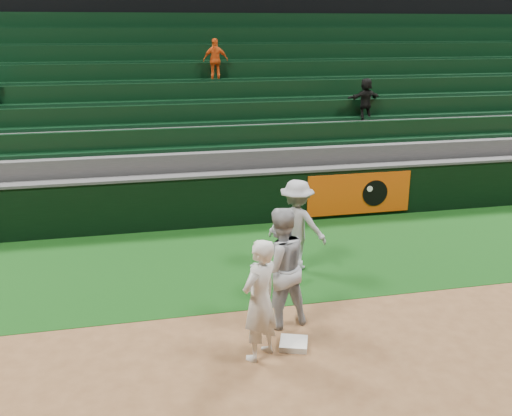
{
  "coord_description": "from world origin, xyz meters",
  "views": [
    {
      "loc": [
        -2.28,
        -7.33,
        4.45
      ],
      "look_at": [
        -0.15,
        2.3,
        1.3
      ],
      "focal_mm": 40.0,
      "sensor_mm": 36.0,
      "label": 1
    }
  ],
  "objects_px": {
    "base_coach": "(297,225)",
    "first_baseman": "(260,300)",
    "baserunner": "(279,267)",
    "first_base": "(294,344)"
  },
  "relations": [
    {
      "from": "first_base",
      "to": "baserunner",
      "type": "xyz_separation_m",
      "value": [
        -0.04,
        0.71,
        0.91
      ]
    },
    {
      "from": "first_baseman",
      "to": "base_coach",
      "type": "height_order",
      "value": "first_baseman"
    },
    {
      "from": "base_coach",
      "to": "baserunner",
      "type": "bearing_deg",
      "value": 100.2
    },
    {
      "from": "first_base",
      "to": "first_baseman",
      "type": "distance_m",
      "value": 1.01
    },
    {
      "from": "first_baseman",
      "to": "baserunner",
      "type": "relative_size",
      "value": 0.92
    },
    {
      "from": "baserunner",
      "to": "first_baseman",
      "type": "bearing_deg",
      "value": 47.83
    },
    {
      "from": "first_baseman",
      "to": "baserunner",
      "type": "xyz_separation_m",
      "value": [
        0.5,
        0.86,
        0.07
      ]
    },
    {
      "from": "first_base",
      "to": "base_coach",
      "type": "bearing_deg",
      "value": 73.1
    },
    {
      "from": "first_baseman",
      "to": "base_coach",
      "type": "xyz_separation_m",
      "value": [
        1.36,
        2.83,
        0.0
      ]
    },
    {
      "from": "base_coach",
      "to": "first_baseman",
      "type": "bearing_deg",
      "value": 98.02
    }
  ]
}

